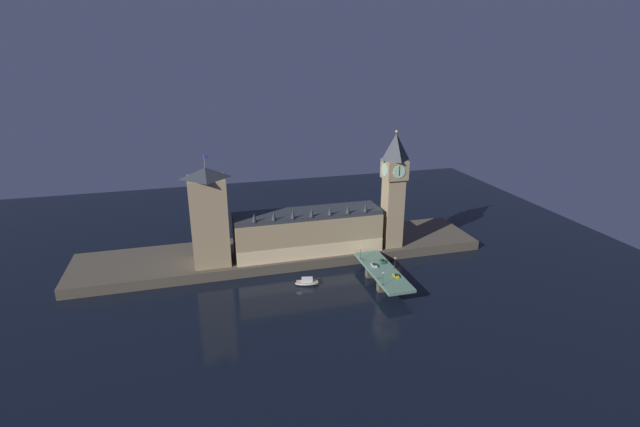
# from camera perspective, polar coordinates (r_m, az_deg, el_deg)

# --- Properties ---
(ground_plane) EXTENTS (400.00, 400.00, 0.00)m
(ground_plane) POSITION_cam_1_polar(r_m,az_deg,el_deg) (226.21, -2.57, -9.21)
(ground_plane) COLOR black
(embankment) EXTENTS (220.00, 42.00, 5.29)m
(embankment) POSITION_cam_1_polar(r_m,az_deg,el_deg) (259.38, -4.52, -4.71)
(embankment) COLOR #4C4438
(embankment) RESTS_ON ground_plane
(parliament_hall) EXTENTS (78.25, 20.23, 27.42)m
(parliament_hall) POSITION_cam_1_polar(r_m,az_deg,el_deg) (248.55, -1.50, -2.24)
(parliament_hall) COLOR tan
(parliament_hall) RESTS_ON embankment
(clock_tower) EXTENTS (12.03, 12.14, 64.36)m
(clock_tower) POSITION_cam_1_polar(r_m,az_deg,el_deg) (252.44, 9.05, 3.28)
(clock_tower) COLOR tan
(clock_tower) RESTS_ON embankment
(victoria_tower) EXTENTS (18.27, 18.27, 55.97)m
(victoria_tower) POSITION_cam_1_polar(r_m,az_deg,el_deg) (237.62, -13.52, -0.30)
(victoria_tower) COLOR tan
(victoria_tower) RESTS_ON embankment
(bridge) EXTENTS (13.29, 46.00, 6.99)m
(bridge) POSITION_cam_1_polar(r_m,az_deg,el_deg) (231.06, 7.73, -7.29)
(bridge) COLOR slate
(bridge) RESTS_ON ground_plane
(car_northbound_lead) EXTENTS (2.06, 4.61, 1.58)m
(car_northbound_lead) POSITION_cam_1_polar(r_m,az_deg,el_deg) (232.52, 6.67, -6.36)
(car_northbound_lead) COLOR silver
(car_northbound_lead) RESTS_ON bridge
(car_southbound_lead) EXTENTS (1.86, 4.08, 1.45)m
(car_southbound_lead) POSITION_cam_1_polar(r_m,az_deg,el_deg) (223.91, 9.33, -7.57)
(car_southbound_lead) COLOR yellow
(car_southbound_lead) RESTS_ON bridge
(car_southbound_trail) EXTENTS (1.93, 4.07, 1.59)m
(car_southbound_trail) POSITION_cam_1_polar(r_m,az_deg,el_deg) (237.29, 7.70, -5.85)
(car_southbound_trail) COLOR #235633
(car_southbound_trail) RESTS_ON bridge
(pedestrian_near_rail) EXTENTS (0.38, 0.38, 1.61)m
(pedestrian_near_rail) POSITION_cam_1_polar(r_m,az_deg,el_deg) (220.67, 7.22, -7.83)
(pedestrian_near_rail) COLOR black
(pedestrian_near_rail) RESTS_ON bridge
(pedestrian_mid_walk) EXTENTS (0.38, 0.38, 1.71)m
(pedestrian_mid_walk) POSITION_cam_1_polar(r_m,az_deg,el_deg) (231.98, 9.11, -6.50)
(pedestrian_mid_walk) COLOR black
(pedestrian_mid_walk) RESTS_ON bridge
(pedestrian_far_rail) EXTENTS (0.38, 0.38, 1.82)m
(pedestrian_far_rail) POSITION_cam_1_polar(r_m,az_deg,el_deg) (237.97, 5.32, -5.62)
(pedestrian_far_rail) COLOR black
(pedestrian_far_rail) RESTS_ON bridge
(street_lamp_near) EXTENTS (1.34, 0.60, 6.71)m
(street_lamp_near) POSITION_cam_1_polar(r_m,az_deg,el_deg) (214.06, 7.78, -7.74)
(street_lamp_near) COLOR #2D3333
(street_lamp_near) RESTS_ON bridge
(street_lamp_mid) EXTENTS (1.34, 0.60, 5.98)m
(street_lamp_mid) POSITION_cam_1_polar(r_m,az_deg,el_deg) (231.01, 9.23, -5.84)
(street_lamp_mid) COLOR #2D3333
(street_lamp_mid) RESTS_ON bridge
(street_lamp_far) EXTENTS (1.34, 0.60, 6.46)m
(street_lamp_far) POSITION_cam_1_polar(r_m,az_deg,el_deg) (238.73, 5.04, -4.72)
(street_lamp_far) COLOR #2D3333
(street_lamp_far) RESTS_ON bridge
(boat_upstream) EXTENTS (12.51, 6.49, 3.79)m
(boat_upstream) POSITION_cam_1_polar(r_m,az_deg,el_deg) (228.76, -1.59, -8.45)
(boat_upstream) COLOR #B2A893
(boat_upstream) RESTS_ON ground_plane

